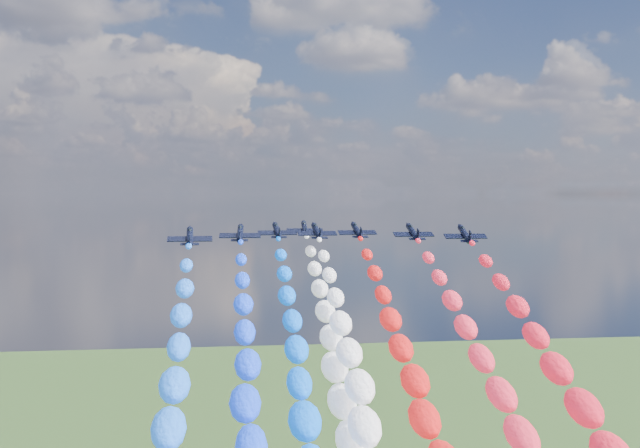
{
  "coord_description": "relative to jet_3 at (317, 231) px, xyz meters",
  "views": [
    {
      "loc": [
        -20.72,
        -165.76,
        113.19
      ],
      "look_at": [
        0.0,
        4.0,
        106.45
      ],
      "focal_mm": 42.82,
      "sensor_mm": 36.0,
      "label": 1
    }
  ],
  "objects": [
    {
      "name": "jet_1",
      "position": [
        -17.99,
        -7.25,
        0.0
      ],
      "size": [
        9.76,
        12.91,
        6.39
      ],
      "primitive_type": null,
      "rotation": [
        0.32,
        0.0,
        -0.05
      ],
      "color": "black"
    },
    {
      "name": "jet_4",
      "position": [
        -1.45,
        13.98,
        0.0
      ],
      "size": [
        9.59,
        12.79,
        6.39
      ],
      "primitive_type": null,
      "rotation": [
        0.32,
        0.0,
        -0.04
      ],
      "color": "black"
    },
    {
      "name": "trail_1",
      "position": [
        -17.99,
        -67.95,
        -26.54
      ],
      "size": [
        6.45,
        118.01,
        56.28
      ],
      "primitive_type": null,
      "color": "#1540FA"
    },
    {
      "name": "jet_3",
      "position": [
        0.0,
        0.0,
        0.0
      ],
      "size": [
        9.79,
        12.94,
        6.39
      ],
      "primitive_type": null,
      "rotation": [
        0.32,
        0.0,
        0.06
      ],
      "color": "black"
    },
    {
      "name": "trail_7",
      "position": [
        30.62,
        -76.77,
        -26.54
      ],
      "size": [
        6.45,
        118.01,
        56.28
      ],
      "primitive_type": null,
      "color": "red"
    },
    {
      "name": "trail_2",
      "position": [
        -9.08,
        -56.9,
        -26.54
      ],
      "size": [
        6.45,
        118.01,
        56.28
      ],
      "primitive_type": null,
      "color": "blue"
    },
    {
      "name": "jet_5",
      "position": [
        9.96,
        2.62,
        0.0
      ],
      "size": [
        9.62,
        12.81,
        6.39
      ],
      "primitive_type": null,
      "rotation": [
        0.32,
        0.0,
        0.04
      ],
      "color": "black"
    },
    {
      "name": "trail_5",
      "position": [
        9.96,
        -58.07,
        -26.54
      ],
      "size": [
        6.45,
        118.01,
        56.28
      ],
      "primitive_type": null,
      "color": "red"
    },
    {
      "name": "trail_3",
      "position": [
        0.0,
        -60.7,
        -26.54
      ],
      "size": [
        6.45,
        118.01,
        56.28
      ],
      "primitive_type": null,
      "color": "white"
    },
    {
      "name": "jet_6",
      "position": [
        21.29,
        -7.0,
        0.0
      ],
      "size": [
        9.26,
        12.55,
        6.39
      ],
      "primitive_type": null,
      "rotation": [
        0.32,
        0.0,
        0.01
      ],
      "color": "black"
    },
    {
      "name": "trail_4",
      "position": [
        -1.45,
        -46.72,
        -26.54
      ],
      "size": [
        6.45,
        118.01,
        56.28
      ],
      "primitive_type": null,
      "color": "white"
    },
    {
      "name": "jet_2",
      "position": [
        -9.08,
        3.79,
        0.0
      ],
      "size": [
        9.84,
        12.97,
        6.39
      ],
      "primitive_type": null,
      "rotation": [
        0.32,
        0.0,
        0.06
      ],
      "color": "black"
    },
    {
      "name": "trail_6",
      "position": [
        21.29,
        -67.7,
        -26.54
      ],
      "size": [
        6.45,
        118.01,
        56.28
      ],
      "primitive_type": null,
      "color": "#F1253D"
    },
    {
      "name": "jet_7",
      "position": [
        30.62,
        -16.08,
        0.0
      ],
      "size": [
        9.9,
        13.01,
        6.39
      ],
      "primitive_type": null,
      "rotation": [
        0.32,
        0.0,
        -0.06
      ],
      "color": "black"
    },
    {
      "name": "jet_0",
      "position": [
        -28.45,
        -18.78,
        0.0
      ],
      "size": [
        9.57,
        12.78,
        6.39
      ],
      "primitive_type": null,
      "rotation": [
        0.32,
        0.0,
        0.04
      ],
      "color": "black"
    }
  ]
}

